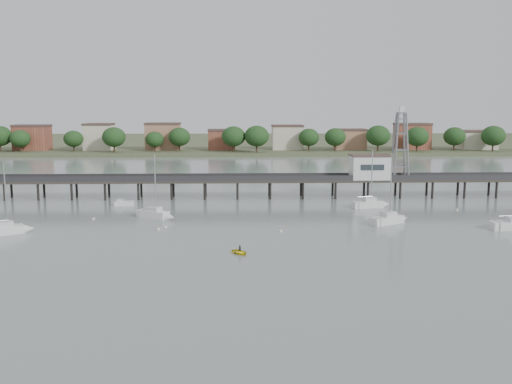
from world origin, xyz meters
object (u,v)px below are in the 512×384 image
(lattice_tower, at_px, (400,146))
(sailboat_c, at_px, (393,219))
(yellow_dinghy, at_px, (240,254))
(pier, at_px, (254,180))
(sailboat_f, at_px, (374,204))
(sailboat_b, at_px, (159,215))
(white_tender, at_px, (124,203))
(sailboat_a, at_px, (12,229))

(lattice_tower, relative_size, sailboat_c, 1.25)
(sailboat_c, distance_m, yellow_dinghy, 32.47)
(pier, bearing_deg, sailboat_f, -28.05)
(sailboat_b, bearing_deg, lattice_tower, 56.09)
(sailboat_c, xyz_separation_m, yellow_dinghy, (-25.96, -19.50, -0.65))
(sailboat_f, relative_size, white_tender, 3.01)
(sailboat_b, height_order, sailboat_f, sailboat_b)
(sailboat_f, height_order, yellow_dinghy, sailboat_f)
(sailboat_c, bearing_deg, sailboat_b, 140.35)
(sailboat_a, bearing_deg, sailboat_c, -24.90)
(lattice_tower, bearing_deg, sailboat_f, -124.02)
(lattice_tower, height_order, yellow_dinghy, lattice_tower)
(pier, bearing_deg, sailboat_a, -138.94)
(lattice_tower, relative_size, yellow_dinghy, 5.22)
(sailboat_f, xyz_separation_m, white_tender, (-49.23, 3.53, -0.19))
(lattice_tower, xyz_separation_m, sailboat_a, (-69.94, -33.49, -10.45))
(sailboat_c, height_order, yellow_dinghy, sailboat_c)
(sailboat_f, distance_m, white_tender, 49.36)
(sailboat_f, bearing_deg, sailboat_b, 179.79)
(sailboat_b, bearing_deg, sailboat_f, 45.36)
(sailboat_b, distance_m, sailboat_a, 23.92)
(pier, relative_size, white_tender, 38.23)
(sailboat_b, distance_m, sailboat_c, 40.35)
(sailboat_f, bearing_deg, sailboat_c, -105.67)
(pier, bearing_deg, yellow_dinghy, -93.92)
(pier, distance_m, sailboat_f, 26.44)
(sailboat_a, bearing_deg, sailboat_b, -2.79)
(sailboat_f, height_order, white_tender, sailboat_f)
(white_tender, distance_m, yellow_dinghy, 44.38)
(sailboat_c, bearing_deg, white_tender, 126.72)
(sailboat_f, relative_size, yellow_dinghy, 3.99)
(sailboat_c, distance_m, sailboat_f, 15.03)
(sailboat_b, height_order, sailboat_c, sailboat_c)
(sailboat_b, relative_size, sailboat_f, 1.00)
(sailboat_f, bearing_deg, lattice_tower, 41.92)
(lattice_tower, relative_size, sailboat_a, 1.34)
(pier, distance_m, sailboat_a, 51.07)
(lattice_tower, distance_m, yellow_dinghy, 59.36)
(sailboat_c, bearing_deg, sailboat_f, 55.93)
(sailboat_b, height_order, yellow_dinghy, sailboat_b)
(sailboat_c, height_order, white_tender, sailboat_c)
(sailboat_c, bearing_deg, lattice_tower, 39.80)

